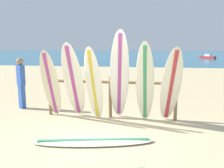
{
  "coord_description": "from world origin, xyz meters",
  "views": [
    {
      "loc": [
        1.1,
        -4.84,
        2.01
      ],
      "look_at": [
        0.04,
        1.94,
        0.91
      ],
      "focal_mm": 38.34,
      "sensor_mm": 36.0,
      "label": 1
    }
  ],
  "objects": [
    {
      "name": "surfboard_leaning_left",
      "position": [
        -0.91,
        1.31,
        1.06
      ],
      "size": [
        0.58,
        0.99,
        2.11
      ],
      "color": "white",
      "rests_on": "ground"
    },
    {
      "name": "ground_plane",
      "position": [
        0.0,
        0.0,
        0.0
      ],
      "size": [
        120.0,
        120.0,
        0.0
      ],
      "primitive_type": "plane",
      "color": "#D3BC8C"
    },
    {
      "name": "small_boat_offshore",
      "position": [
        10.32,
        35.57,
        0.26
      ],
      "size": [
        2.32,
        2.19,
        0.71
      ],
      "color": "#B22D28",
      "rests_on": "ocean_water"
    },
    {
      "name": "surfboard_leaning_center_left",
      "position": [
        -0.33,
        1.21,
        1.0
      ],
      "size": [
        0.58,
        0.72,
        2.01
      ],
      "color": "white",
      "rests_on": "ground"
    },
    {
      "name": "beachgoer_standing",
      "position": [
        -2.94,
        2.18,
        0.9
      ],
      "size": [
        0.31,
        0.28,
        1.63
      ],
      "color": "#3359B2",
      "rests_on": "ground"
    },
    {
      "name": "ocean_water",
      "position": [
        0.0,
        58.0,
        0.0
      ],
      "size": [
        120.0,
        80.0,
        0.01
      ],
      "primitive_type": "cube",
      "color": "#196B93",
      "rests_on": "ground"
    },
    {
      "name": "surfboard_lying_on_sand",
      "position": [
        -0.01,
        -0.21,
        0.04
      ],
      "size": [
        2.59,
        1.05,
        0.08
      ],
      "color": "white",
      "rests_on": "ground"
    },
    {
      "name": "surfboard_leaning_center_right",
      "position": [
        1.01,
        1.19,
        1.06
      ],
      "size": [
        0.49,
        0.92,
        2.13
      ],
      "color": "silver",
      "rests_on": "ground"
    },
    {
      "name": "surfboard_leaning_far_left",
      "position": [
        -1.59,
        1.36,
        0.96
      ],
      "size": [
        0.52,
        0.76,
        1.92
      ],
      "color": "beige",
      "rests_on": "ground"
    },
    {
      "name": "surfboard_rack",
      "position": [
        0.04,
        1.64,
        0.78
      ],
      "size": [
        3.68,
        0.09,
        1.16
      ],
      "color": "olive",
      "rests_on": "ground"
    },
    {
      "name": "surfboard_leaning_right",
      "position": [
        1.66,
        1.3,
        1.0
      ],
      "size": [
        0.67,
        0.98,
        2.0
      ],
      "color": "white",
      "rests_on": "ground"
    },
    {
      "name": "surfboard_leaning_center",
      "position": [
        0.33,
        1.39,
        1.21
      ],
      "size": [
        0.65,
        0.97,
        2.42
      ],
      "color": "white",
      "rests_on": "ground"
    }
  ]
}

